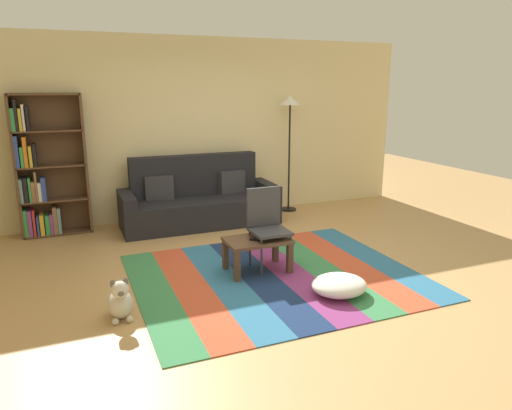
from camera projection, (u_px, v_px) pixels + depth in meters
ground_plane at (270, 269)px, 5.26m from camera, size 14.00×14.00×0.00m
back_wall at (203, 129)px, 7.21m from camera, size 6.80×0.10×2.70m
rug at (276, 276)px, 5.05m from camera, size 2.96×2.50×0.01m
couch at (199, 202)px, 6.90m from camera, size 2.26×0.80×1.00m
bookshelf at (43, 174)px, 6.27m from camera, size 0.90×0.28×1.90m
coffee_table at (257, 245)px, 5.12m from camera, size 0.69×0.46×0.37m
pouf at (339, 285)px, 4.58m from camera, size 0.55×0.50×0.18m
dog at (120, 301)px, 4.11m from camera, size 0.22×0.35×0.40m
standing_lamp at (290, 115)px, 7.37m from camera, size 0.32×0.32×1.84m
tv_remote at (256, 240)px, 5.03m from camera, size 0.13×0.15×0.02m
folding_chair at (267, 221)px, 5.20m from camera, size 0.40×0.40×0.90m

